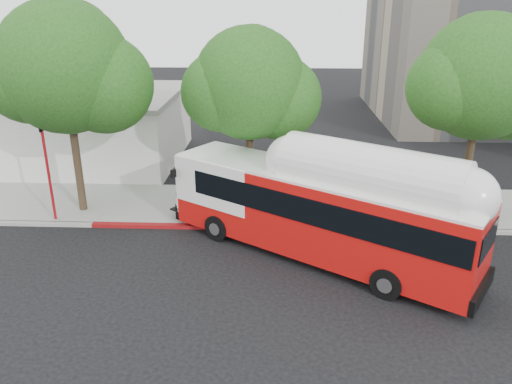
% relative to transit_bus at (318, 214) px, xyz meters
% --- Properties ---
extents(ground, '(120.00, 120.00, 0.00)m').
position_rel_transit_bus_xyz_m(ground, '(-1.92, -1.54, -1.84)').
color(ground, black).
rests_on(ground, ground).
extents(sidewalk, '(60.00, 5.00, 0.15)m').
position_rel_transit_bus_xyz_m(sidewalk, '(-1.92, 4.96, -1.77)').
color(sidewalk, gray).
rests_on(sidewalk, ground).
extents(curb_strip, '(60.00, 0.30, 0.15)m').
position_rel_transit_bus_xyz_m(curb_strip, '(-1.92, 2.36, -1.77)').
color(curb_strip, gray).
rests_on(curb_strip, ground).
extents(red_curb_segment, '(10.00, 0.32, 0.16)m').
position_rel_transit_bus_xyz_m(red_curb_segment, '(-4.92, 2.36, -1.76)').
color(red_curb_segment, maroon).
rests_on(red_curb_segment, ground).
extents(street_tree_left, '(6.67, 5.80, 9.74)m').
position_rel_transit_bus_xyz_m(street_tree_left, '(-10.45, 4.02, 4.76)').
color(street_tree_left, '#2D2116').
rests_on(street_tree_left, ground).
extents(street_tree_mid, '(5.75, 5.00, 8.62)m').
position_rel_transit_bus_xyz_m(street_tree_mid, '(-2.51, 4.52, 4.06)').
color(street_tree_mid, '#2D2116').
rests_on(street_tree_mid, ground).
extents(street_tree_right, '(6.21, 5.40, 9.18)m').
position_rel_transit_bus_xyz_m(street_tree_right, '(7.52, 4.32, 4.41)').
color(street_tree_right, '#2D2116').
rests_on(street_tree_right, ground).
extents(low_commercial_bldg, '(16.20, 10.20, 4.25)m').
position_rel_transit_bus_xyz_m(low_commercial_bldg, '(-15.92, 12.46, 0.31)').
color(low_commercial_bldg, silver).
rests_on(low_commercial_bldg, ground).
extents(transit_bus, '(12.38, 9.28, 3.95)m').
position_rel_transit_bus_xyz_m(transit_bus, '(0.00, 0.00, 0.00)').
color(transit_bus, red).
rests_on(transit_bus, ground).
extents(signal_pole, '(0.13, 0.43, 4.55)m').
position_rel_transit_bus_xyz_m(signal_pole, '(-11.78, 2.76, 0.49)').
color(signal_pole, '#B01218').
rests_on(signal_pole, ground).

